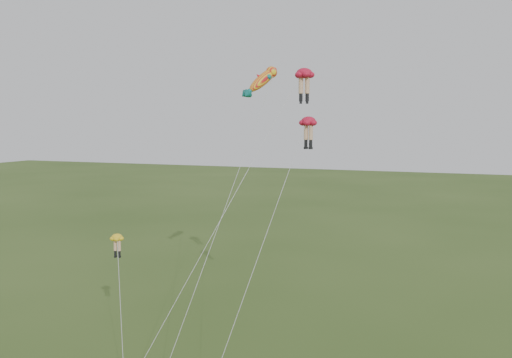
% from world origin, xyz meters
% --- Properties ---
extents(legs_kite_red_high, '(8.46, 10.80, 18.87)m').
position_xyz_m(legs_kite_red_high, '(4.40, 9.12, 18.00)').
color(legs_kite_red_high, red).
rests_on(legs_kite_red_high, ground).
extents(legs_kite_red_mid, '(3.40, 11.76, 15.60)m').
position_xyz_m(legs_kite_red_mid, '(5.33, 7.18, 14.75)').
color(legs_kite_red_mid, red).
rests_on(legs_kite_red_mid, ground).
extents(legs_kite_yellow, '(4.52, 5.87, 7.94)m').
position_xyz_m(legs_kite_yellow, '(-6.10, 2.68, 7.22)').
color(legs_kite_yellow, yellow).
rests_on(legs_kite_yellow, ground).
extents(fish_kite, '(3.24, 13.36, 19.53)m').
position_xyz_m(fish_kite, '(0.89, 11.04, 18.18)').
color(fish_kite, yellow).
rests_on(fish_kite, ground).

